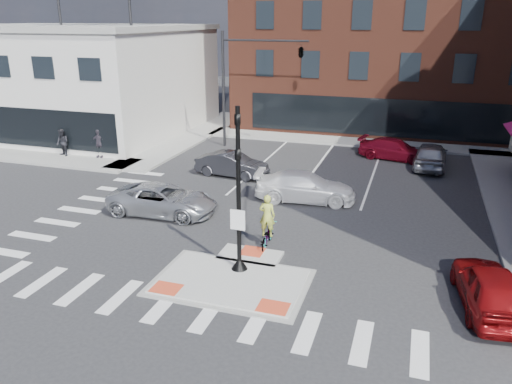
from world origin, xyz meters
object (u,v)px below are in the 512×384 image
(white_pickup, at_px, (305,187))
(cyclist, at_px, (267,229))
(bg_car_silver, at_px, (431,155))
(pedestrian_b, at_px, (99,143))
(silver_suv, at_px, (163,200))
(bg_car_red, at_px, (394,149))
(red_sedan, at_px, (490,288))
(pedestrian_a, at_px, (62,143))
(bg_car_dark, at_px, (232,165))

(white_pickup, distance_m, cyclist, 5.74)
(bg_car_silver, bearing_deg, pedestrian_b, 15.83)
(white_pickup, relative_size, cyclist, 2.28)
(silver_suv, relative_size, bg_car_red, 1.11)
(bg_car_silver, height_order, pedestrian_b, pedestrian_b)
(red_sedan, bearing_deg, pedestrian_b, -34.55)
(white_pickup, height_order, cyclist, cyclist)
(bg_car_silver, relative_size, pedestrian_a, 2.63)
(silver_suv, xyz_separation_m, pedestrian_b, (-8.54, 7.34, 0.37))
(silver_suv, relative_size, pedestrian_a, 2.87)
(red_sedan, xyz_separation_m, bg_car_red, (-3.97, 17.49, -0.08))
(white_pickup, xyz_separation_m, bg_car_red, (3.83, 9.51, -0.07))
(red_sedan, relative_size, bg_car_dark, 1.03)
(silver_suv, distance_m, pedestrian_b, 11.27)
(cyclist, bearing_deg, bg_car_silver, -119.02)
(bg_car_dark, distance_m, cyclist, 9.69)
(pedestrian_b, bearing_deg, bg_car_red, 16.18)
(bg_car_silver, bearing_deg, red_sedan, 99.02)
(bg_car_dark, distance_m, bg_car_red, 11.13)
(red_sedan, xyz_separation_m, cyclist, (-8.09, 2.25, -0.00))
(silver_suv, xyz_separation_m, pedestrian_a, (-11.04, 6.89, 0.33))
(bg_car_silver, distance_m, pedestrian_b, 21.14)
(bg_car_dark, bearing_deg, bg_car_red, -46.65)
(silver_suv, distance_m, bg_car_red, 16.60)
(pedestrian_b, bearing_deg, silver_suv, -42.73)
(silver_suv, height_order, pedestrian_b, pedestrian_b)
(white_pickup, bearing_deg, bg_car_silver, -43.46)
(pedestrian_b, bearing_deg, cyclist, -34.90)
(cyclist, bearing_deg, bg_car_red, -109.59)
(bg_car_silver, bearing_deg, bg_car_red, -27.60)
(white_pickup, xyz_separation_m, bg_car_dark, (-4.99, 2.73, -0.03))
(red_sedan, height_order, bg_car_red, red_sedan)
(silver_suv, distance_m, cyclist, 6.00)
(bg_car_dark, bearing_deg, white_pickup, -112.84)
(bg_car_red, bearing_deg, red_sedan, -155.89)
(cyclist, relative_size, pedestrian_a, 1.24)
(red_sedan, distance_m, pedestrian_b, 25.10)
(bg_car_red, bearing_deg, bg_car_silver, -109.20)
(bg_car_silver, xyz_separation_m, cyclist, (-6.36, -13.92, -0.05))
(silver_suv, relative_size, cyclist, 2.31)
(silver_suv, xyz_separation_m, bg_car_silver, (12.06, 12.06, 0.09))
(silver_suv, bearing_deg, pedestrian_b, 47.23)
(silver_suv, relative_size, bg_car_silver, 1.09)
(red_sedan, xyz_separation_m, pedestrian_a, (-24.84, 11.00, 0.30))
(pedestrian_b, bearing_deg, bg_car_silver, 10.87)
(bg_car_silver, bearing_deg, white_pickup, 56.34)
(red_sedan, bearing_deg, white_pickup, -53.06)
(white_pickup, distance_m, pedestrian_a, 17.30)
(pedestrian_a, height_order, pedestrian_b, pedestrian_b)
(silver_suv, xyz_separation_m, bg_car_dark, (0.99, 6.61, -0.01))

